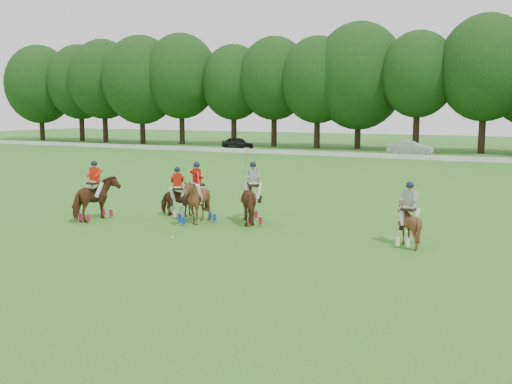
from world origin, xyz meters
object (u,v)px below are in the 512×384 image
at_px(polo_stripe_b, 408,223).
at_px(polo_red_a, 96,198).
at_px(car_left, 237,143).
at_px(polo_red_b, 178,199).
at_px(polo_red_c, 197,201).
at_px(car_mid, 410,148).
at_px(polo_stripe_a, 253,200).
at_px(polo_ball, 173,237).

bearing_deg(polo_stripe_b, polo_red_a, -174.00).
height_order(car_left, polo_stripe_b, polo_stripe_b).
bearing_deg(car_left, polo_red_b, -138.48).
relative_size(polo_red_a, polo_red_c, 0.99).
relative_size(car_left, polo_red_b, 1.90).
distance_m(polo_red_a, polo_stripe_b, 12.56).
height_order(car_left, car_mid, car_mid).
height_order(car_mid, polo_red_b, polo_red_b).
distance_m(car_left, polo_red_a, 42.69).
height_order(polo_red_b, polo_red_c, polo_red_c).
distance_m(polo_red_c, polo_stripe_b, 8.37).
height_order(polo_red_c, polo_stripe_b, polo_red_c).
xyz_separation_m(polo_red_a, polo_red_b, (2.60, 2.16, -0.17)).
xyz_separation_m(polo_red_c, polo_stripe_b, (8.37, 0.01, -0.15)).
bearing_deg(polo_stripe_a, polo_red_b, -175.63).
xyz_separation_m(car_mid, polo_red_c, (-0.43, -38.63, 0.19)).
xyz_separation_m(polo_red_b, polo_stripe_b, (9.90, -0.85, 0.02)).
bearing_deg(polo_ball, polo_red_c, 104.16).
height_order(car_mid, polo_red_c, polo_red_c).
distance_m(polo_red_b, polo_red_c, 1.76).
bearing_deg(car_left, polo_red_c, -137.13).
bearing_deg(car_mid, polo_red_c, 176.84).
relative_size(car_left, polo_red_c, 1.63).
height_order(polo_red_b, polo_ball, polo_red_b).
bearing_deg(polo_red_a, polo_red_b, 39.78).
bearing_deg(polo_stripe_a, polo_red_c, -150.02).
bearing_deg(polo_ball, polo_stripe_a, 71.69).
bearing_deg(polo_stripe_a, polo_ball, -108.31).
height_order(polo_red_a, polo_red_c, polo_red_c).
bearing_deg(car_mid, polo_stripe_a, 179.79).
distance_m(car_left, polo_stripe_a, 43.07).
bearing_deg(polo_ball, car_left, 115.70).
bearing_deg(polo_ball, polo_stripe_b, 19.42).
relative_size(polo_red_b, polo_ball, 23.79).
bearing_deg(polo_red_a, polo_ball, -16.23).
height_order(car_mid, polo_stripe_a, polo_stripe_a).
bearing_deg(polo_ball, polo_red_b, 121.79).
xyz_separation_m(car_left, polo_ball, (19.89, -41.33, -0.65)).
bearing_deg(polo_red_a, polo_red_c, 17.55).
distance_m(car_left, polo_stripe_b, 47.46).
distance_m(polo_stripe_a, polo_ball, 4.12).
xyz_separation_m(polo_stripe_b, polo_ball, (-7.69, -2.71, -0.72)).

